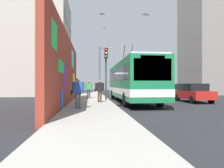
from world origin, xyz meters
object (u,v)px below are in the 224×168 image
at_px(parked_car_white, 151,89).
at_px(traffic_light, 106,65).
at_px(parked_car_dark_gray, 166,90).
at_px(city_bus, 131,80).
at_px(pedestrian_near_wall, 78,90).
at_px(street_lamp, 101,67).
at_px(pedestrian_at_curb, 99,89).
at_px(parked_car_red, 193,92).
at_px(pedestrian_midblock, 89,88).

height_order(parked_car_white, traffic_light, traffic_light).
relative_size(parked_car_dark_gray, traffic_light, 0.95).
bearing_deg(parked_car_dark_gray, city_bus, 136.34).
bearing_deg(pedestrian_near_wall, parked_car_dark_gray, -39.92).
height_order(city_bus, street_lamp, street_lamp).
bearing_deg(traffic_light, parked_car_white, -33.09).
xyz_separation_m(pedestrian_at_curb, traffic_light, (1.73, -0.63, 1.98)).
distance_m(parked_car_dark_gray, parked_car_white, 5.99).
distance_m(parked_car_red, parked_car_white, 12.11).
bearing_deg(parked_car_dark_gray, street_lamp, 57.91).
xyz_separation_m(parked_car_red, pedestrian_near_wall, (-5.06, 9.36, 0.33)).
relative_size(parked_car_white, pedestrian_midblock, 2.33).
xyz_separation_m(parked_car_red, parked_car_dark_gray, (6.13, 0.00, 0.00)).
xyz_separation_m(city_bus, pedestrian_at_curb, (-1.57, 2.78, -0.71)).
height_order(parked_car_dark_gray, street_lamp, street_lamp).
xyz_separation_m(pedestrian_at_curb, pedestrian_midblock, (4.41, 0.86, 0.04)).
bearing_deg(pedestrian_at_curb, traffic_light, -20.08).
relative_size(city_bus, street_lamp, 1.90).
bearing_deg(pedestrian_midblock, city_bus, -127.93).
bearing_deg(city_bus, traffic_light, 85.75).
relative_size(pedestrian_at_curb, traffic_light, 0.38).
xyz_separation_m(parked_car_white, pedestrian_at_curb, (-13.01, 7.98, 0.32)).
distance_m(pedestrian_midblock, street_lamp, 7.80).
relative_size(pedestrian_midblock, street_lamp, 0.27).
height_order(parked_car_red, parked_car_white, same).
relative_size(parked_car_dark_gray, street_lamp, 0.66).
height_order(parked_car_red, street_lamp, street_lamp).
xyz_separation_m(city_bus, parked_car_red, (-0.68, -5.20, -1.04)).
xyz_separation_m(parked_car_red, traffic_light, (0.84, 7.35, 2.30)).
bearing_deg(city_bus, parked_car_dark_gray, -43.66).
relative_size(city_bus, pedestrian_at_curb, 7.15).
height_order(pedestrian_at_curb, pedestrian_near_wall, pedestrian_near_wall).
bearing_deg(pedestrian_midblock, parked_car_red, -111.69).
xyz_separation_m(parked_car_white, street_lamp, (-1.44, 7.26, 3.01)).
xyz_separation_m(parked_car_dark_gray, traffic_light, (-5.29, 7.35, 2.30)).
xyz_separation_m(pedestrian_at_curb, pedestrian_near_wall, (-4.17, 1.38, 0.01)).
bearing_deg(parked_car_red, pedestrian_at_curb, 96.38).
distance_m(parked_car_dark_gray, street_lamp, 9.08).
bearing_deg(traffic_light, city_bus, -94.25).
height_order(parked_car_red, pedestrian_at_curb, pedestrian_at_curb).
bearing_deg(pedestrian_at_curb, parked_car_red, -83.62).
height_order(pedestrian_near_wall, traffic_light, traffic_light).
bearing_deg(street_lamp, parked_car_red, -145.79).
distance_m(city_bus, traffic_light, 2.50).
bearing_deg(parked_car_dark_gray, pedestrian_midblock, 106.43).
bearing_deg(pedestrian_at_curb, parked_car_white, -31.54).
relative_size(parked_car_white, traffic_light, 0.92).
bearing_deg(city_bus, parked_car_red, -97.41).
bearing_deg(city_bus, street_lamp, 11.63).
bearing_deg(pedestrian_near_wall, traffic_light, -18.83).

